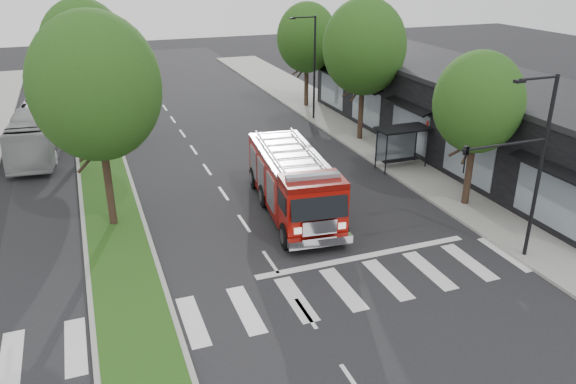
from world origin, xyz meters
The scene contains 14 objects.
ground centered at (0.00, 0.00, 0.00)m, with size 140.00×140.00×0.00m, color black.
sidewalk_right centered at (12.50, 10.00, 0.07)m, with size 5.00×80.00×0.15m, color gray.
median centered at (-6.00, 18.00, 0.08)m, with size 3.00×50.00×0.15m.
storefront_row centered at (17.00, 10.00, 2.50)m, with size 8.00×30.00×5.00m, color black.
bus_shelter centered at (11.20, 8.15, 2.04)m, with size 3.20×1.60×2.61m.
tree_right_near centered at (11.50, 2.00, 5.51)m, with size 4.40×4.40×8.05m.
tree_right_mid centered at (11.50, 14.00, 6.49)m, with size 5.60×5.60×9.72m.
tree_right_far centered at (11.50, 24.00, 5.84)m, with size 5.00×5.00×8.73m.
tree_median_near centered at (-6.00, 6.00, 6.81)m, with size 5.80×5.80×10.16m.
tree_median_far centered at (-6.00, 20.00, 6.49)m, with size 5.60×5.60×9.72m.
streetlight_right_near centered at (9.61, -3.50, 4.67)m, with size 4.08×0.22×8.00m.
streetlight_right_far centered at (10.35, 20.00, 4.48)m, with size 2.11×0.20×8.00m.
fire_engine centered at (2.75, 4.45, 1.59)m, with size 3.89×9.82×3.32m.
city_bus centered at (-9.58, 19.15, 1.50)m, with size 2.52×10.79×3.00m, color #ABACB0.
Camera 1 is at (-6.69, -19.93, 12.22)m, focal length 35.00 mm.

